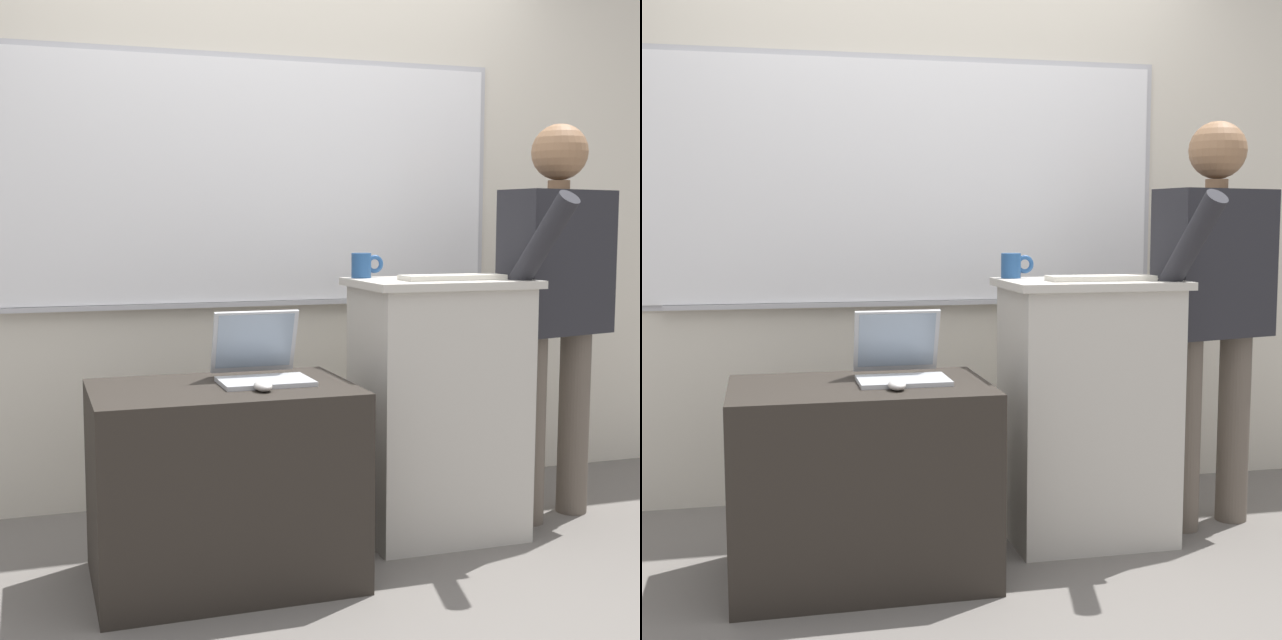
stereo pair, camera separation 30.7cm
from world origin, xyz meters
TOP-DOWN VIEW (x-y plane):
  - ground_plane at (0.00, 0.00)m, footprint 30.00×30.00m
  - back_wall at (-0.01, 1.30)m, footprint 6.40×0.17m
  - lectern_podium at (0.49, 0.52)m, footprint 0.67×0.47m
  - side_desk at (-0.42, 0.33)m, footprint 0.90×0.60m
  - person_presenter at (1.04, 0.55)m, footprint 0.64×0.61m
  - laptop at (-0.27, 0.40)m, footprint 0.32×0.31m
  - wireless_keyboard at (0.51, 0.46)m, footprint 0.41×0.13m
  - computer_mouse_by_laptop at (-0.31, 0.20)m, footprint 0.06×0.10m
  - coffee_mug at (0.23, 0.69)m, footprint 0.13×0.08m

SIDE VIEW (x-z plane):
  - ground_plane at x=0.00m, z-range 0.00..0.00m
  - side_desk at x=-0.42m, z-range 0.00..0.69m
  - lectern_podium at x=0.49m, z-range 0.00..1.03m
  - computer_mouse_by_laptop at x=-0.31m, z-range 0.69..0.72m
  - laptop at x=-0.27m, z-range 0.63..0.88m
  - person_presenter at x=1.04m, z-range 0.14..1.79m
  - wireless_keyboard at x=0.51m, z-range 1.03..1.05m
  - coffee_mug at x=0.23m, z-range 1.03..1.13m
  - back_wall at x=-0.01m, z-range 0.00..2.83m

